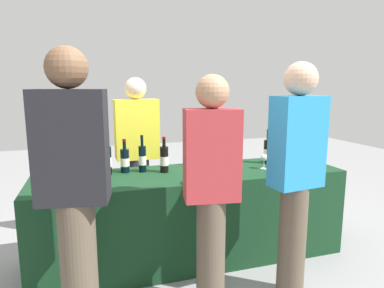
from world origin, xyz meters
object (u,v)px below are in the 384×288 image
Objects in this scene: wine_glass_0 at (100,172)px; menu_board at (77,188)px; wine_bottle_1 at (107,160)px; wine_bottle_4 at (164,159)px; wine_glass_1 at (215,161)px; guest_2 at (296,172)px; wine_bottle_3 at (142,158)px; wine_bottle_2 at (125,160)px; guest_1 at (211,186)px; wine_bottle_5 at (206,154)px; wine_bottle_6 at (268,151)px; server_pouring at (137,152)px; guest_0 at (74,186)px; wine_bottle_0 at (81,164)px; ice_bucket at (289,154)px; wine_glass_2 at (264,158)px.

menu_board reaches higher than wine_glass_0.
wine_bottle_4 is at bearing -8.11° from wine_bottle_1.
wine_glass_1 is 0.09× the size of guest_2.
wine_bottle_4 is (0.18, -0.07, -0.00)m from wine_bottle_3.
guest_1 is at bearing -63.06° from wine_bottle_2.
guest_1 reaches higher than wine_bottle_5.
wine_bottle_6 reaches higher than wine_glass_1.
wine_glass_0 is 0.08× the size of server_pouring.
wine_bottle_4 is at bearing 18.09° from wine_glass_0.
guest_0 reaches higher than wine_bottle_2.
wine_bottle_1 reaches higher than wine_bottle_0.
wine_bottle_4 is 1.03m from wine_bottle_6.
guest_1 is (0.46, -0.90, -0.01)m from wine_bottle_2.
guest_0 is at bearing -158.77° from ice_bucket.
wine_bottle_5 is 2.22× the size of wine_glass_1.
wine_glass_0 is at bearing 61.32° from server_pouring.
wine_bottle_6 is 0.92m from guest_2.
wine_bottle_5 reaches higher than wine_glass_2.
wine_bottle_0 is 1.43× the size of ice_bucket.
ice_bucket is 0.13× the size of guest_1.
wine_glass_0 is at bearing -164.25° from wine_bottle_5.
wine_bottle_2 is at bearing 163.88° from wine_bottle_4.
wine_bottle_5 is 0.35× the size of menu_board.
menu_board is at bearing 110.70° from wine_bottle_1.
wine_glass_2 reaches higher than wine_glass_0.
wine_bottle_2 is 2.36× the size of wine_glass_0.
guest_2 is 1.83× the size of menu_board.
wine_bottle_0 is 0.97× the size of wine_bottle_5.
guest_1 reaches higher than wine_bottle_0.
wine_bottle_2 is at bearing 168.39° from wine_glass_2.
wine_glass_1 is at bearing 1.51° from wine_glass_0.
wine_bottle_5 is 0.80m from ice_bucket.
wine_bottle_1 is at bearing 178.75° from wine_bottle_6.
wine_bottle_3 is (0.30, 0.00, -0.01)m from wine_bottle_1.
wine_glass_2 is at bearing -9.28° from wine_bottle_1.
wine_bottle_2 is 1.23m from wine_glass_2.
wine_glass_2 is at bearing -6.92° from wine_bottle_0.
wine_bottle_0 is at bearing -176.19° from wine_bottle_3.
wine_bottle_1 is at bearing 136.18° from guest_2.
wine_bottle_2 is 2.16× the size of wine_glass_2.
wine_bottle_6 is at bearing 7.69° from wine_glass_0.
guest_2 reaches higher than wine_glass_1.
guest_2 is (1.44, -0.05, -0.02)m from guest_0.
wine_bottle_1 reaches higher than ice_bucket.
wine_bottle_1 reaches higher than wine_glass_1.
server_pouring is at bearing 115.18° from guest_2.
wine_bottle_6 is 0.36× the size of menu_board.
wine_bottle_5 is 0.74m from server_pouring.
guest_0 reaches higher than guest_2.
wine_glass_2 is (1.56, -0.19, -0.02)m from wine_bottle_0.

